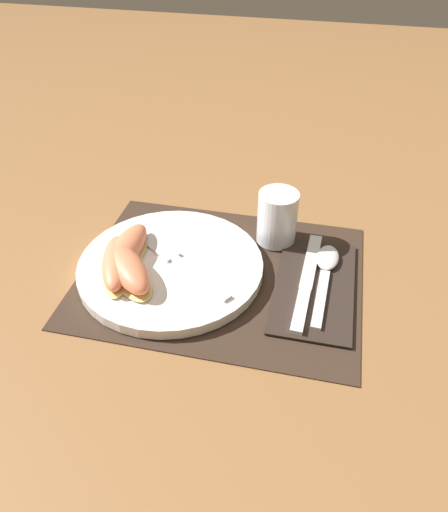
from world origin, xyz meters
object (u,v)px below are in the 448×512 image
Objects in this scene: citrus_wedge_0 at (126,251)px; citrus_wedge_2 at (128,269)px; citrus_wedge_1 at (116,264)px; spoon at (326,268)px; fork at (178,261)px; plate at (171,267)px; juice_glass at (277,220)px; knife at (307,282)px.

citrus_wedge_2 is at bearing -64.15° from citrus_wedge_0.
spoon is at bearing 15.91° from citrus_wedge_1.
fork is 1.36× the size of citrus_wedge_2.
fork is at bearing 26.10° from citrus_wedge_1.
citrus_wedge_1 is (-0.07, -0.04, 0.02)m from plate.
fork is (0.01, 0.00, 0.01)m from plate.
citrus_wedge_0 reaches higher than spoon.
fork is 0.08m from citrus_wedge_0.
juice_glass is at bearing 38.42° from plate.
plate is 2.07× the size of citrus_wedge_0.
juice_glass is (0.14, 0.11, 0.03)m from plate.
juice_glass reaches higher than knife.
citrus_wedge_1 is (-0.08, -0.04, 0.01)m from fork.
spoon is 1.45× the size of citrus_wedge_2.
citrus_wedge_2 reaches higher than plate.
knife is at bearing 10.08° from citrus_wedge_1.
juice_glass is at bearing 29.51° from citrus_wedge_0.
fork is 0.08m from citrus_wedge_2.
fork is at bearing 40.21° from citrus_wedge_2.
citrus_wedge_2 reaches higher than fork.
spoon is at bearing 55.23° from knife.
spoon is (0.03, 0.04, 0.00)m from knife.
citrus_wedge_2 is at bearing -24.04° from citrus_wedge_1.
citrus_wedge_1 reaches higher than spoon.
citrus_wedge_0 is (-0.08, -0.01, 0.01)m from fork.
fork reaches higher than knife.
juice_glass is 0.65× the size of citrus_wedge_1.
knife is 0.26m from citrus_wedge_2.
plate is 2.22× the size of citrus_wedge_2.
citrus_wedge_1 reaches higher than knife.
citrus_wedge_1 is at bearing -164.09° from spoon.
plate is 1.27× the size of knife.
fork is 1.28× the size of citrus_wedge_1.
knife is 1.63× the size of citrus_wedge_0.
spoon is at bearing 18.95° from citrus_wedge_2.
juice_glass is at bearing 142.77° from spoon.
spoon is 0.31m from citrus_wedge_1.
plate is at bearing 4.68° from citrus_wedge_0.
plate is 1.53× the size of spoon.
fork is (-0.22, -0.05, 0.01)m from spoon.
citrus_wedge_2 is at bearing -161.05° from spoon.
knife is at bearing -124.77° from spoon.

